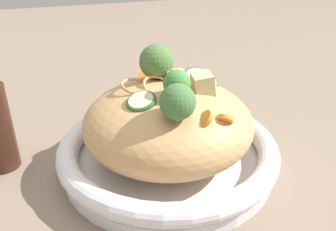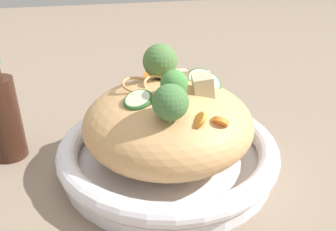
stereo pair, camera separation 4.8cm
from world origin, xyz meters
name	(u,v)px [view 1 (the left image)]	position (x,y,z in m)	size (l,w,h in m)	color
ground_plane	(168,165)	(0.00, 0.00, 0.00)	(3.00, 3.00, 0.00)	#816E5B
serving_bowl	(168,151)	(0.00, 0.00, 0.02)	(0.31, 0.31, 0.05)	white
noodle_heap	(168,122)	(0.00, 0.00, 0.07)	(0.24, 0.24, 0.12)	tan
broccoli_florets	(165,78)	(-0.01, 0.01, 0.14)	(0.18, 0.07, 0.07)	#A3C275
carrot_coins	(185,91)	(0.00, -0.03, 0.11)	(0.19, 0.11, 0.03)	orange
zucchini_slices	(187,85)	(0.01, -0.03, 0.12)	(0.10, 0.16, 0.03)	beige
chicken_chunks	(194,83)	(0.00, -0.04, 0.13)	(0.08, 0.05, 0.03)	#C7B690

